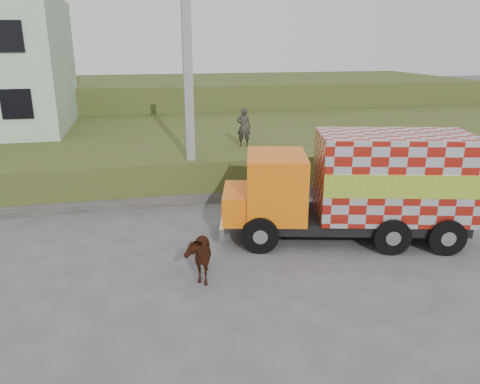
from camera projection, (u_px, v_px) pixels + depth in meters
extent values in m
plane|color=#474749|center=(247.00, 249.00, 13.02)|extent=(120.00, 120.00, 0.00)
cube|color=#36541C|center=(199.00, 147.00, 22.09)|extent=(40.00, 12.00, 1.50)
cube|color=#36541C|center=(176.00, 101.00, 33.02)|extent=(40.00, 12.00, 3.00)
cube|color=#595651|center=(165.00, 200.00, 16.46)|extent=(16.00, 0.50, 0.40)
cube|color=gray|center=(188.00, 88.00, 15.87)|extent=(0.30, 0.30, 8.00)
cube|color=black|center=(350.00, 219.00, 13.59)|extent=(6.49, 3.43, 0.32)
cube|color=orange|center=(276.00, 185.00, 13.34)|extent=(2.09, 2.42, 1.82)
cube|color=orange|center=(239.00, 203.00, 13.53)|extent=(1.34, 2.07, 0.82)
cube|color=silver|center=(393.00, 175.00, 13.16)|extent=(4.59, 3.12, 2.37)
cube|color=yellow|center=(405.00, 187.00, 12.11)|extent=(4.07, 1.04, 0.64)
cube|color=yellow|center=(382.00, 165.00, 14.22)|extent=(4.07, 1.04, 0.64)
cube|color=silver|center=(224.00, 220.00, 13.71)|extent=(0.63, 2.07, 0.27)
cylinder|color=black|center=(260.00, 235.00, 12.69)|extent=(1.05, 0.55, 1.00)
cylinder|color=black|center=(259.00, 209.00, 14.68)|extent=(1.05, 0.55, 1.00)
cylinder|color=black|center=(392.00, 236.00, 12.60)|extent=(1.05, 0.55, 1.00)
cylinder|color=black|center=(373.00, 210.00, 14.60)|extent=(1.05, 0.55, 1.00)
cylinder|color=black|center=(446.00, 237.00, 12.57)|extent=(1.05, 0.55, 1.00)
cylinder|color=black|center=(420.00, 210.00, 14.56)|extent=(1.05, 0.55, 1.00)
imported|color=black|center=(197.00, 254.00, 11.30)|extent=(0.77, 1.50, 1.22)
imported|color=#302C2A|center=(244.00, 127.00, 18.55)|extent=(0.65, 0.54, 1.54)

